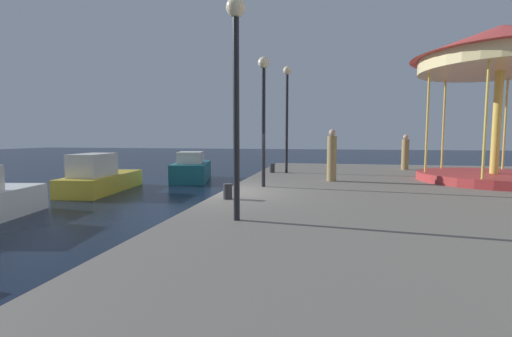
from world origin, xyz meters
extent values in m
plane|color=black|center=(0.00, 0.00, 0.00)|extent=(120.00, 120.00, 0.00)
cube|color=slate|center=(6.63, 0.00, 0.40)|extent=(13.26, 23.21, 0.80)
cube|color=#19606B|center=(-4.27, 8.30, 0.50)|extent=(2.69, 4.38, 1.00)
cube|color=beige|center=(-4.19, 7.97, 1.30)|extent=(1.63, 2.04, 0.61)
cube|color=#4C6070|center=(-4.40, 8.84, 1.43)|extent=(1.05, 0.35, 0.27)
cube|color=gold|center=(-6.72, 3.89, 0.38)|extent=(2.25, 4.86, 0.76)
cube|color=beige|center=(-6.63, 3.16, 1.23)|extent=(1.43, 2.19, 0.95)
cube|color=#4C6070|center=(-6.75, 4.18, 1.42)|extent=(1.02, 0.22, 0.43)
cylinder|color=#B23333|center=(8.94, 4.02, 0.95)|extent=(5.09, 5.09, 0.30)
cylinder|color=gold|center=(8.94, 4.02, 2.91)|extent=(0.28, 0.28, 3.61)
cylinder|color=#F2E099|center=(8.94, 4.02, 4.96)|extent=(5.30, 5.30, 0.50)
cone|color=#C63D38|center=(8.94, 4.02, 5.75)|extent=(5.89, 5.89, 1.07)
cylinder|color=gold|center=(10.09, 6.01, 2.91)|extent=(0.08, 0.08, 3.61)
cylinder|color=gold|center=(7.80, 6.01, 2.91)|extent=(0.08, 0.08, 3.61)
cylinder|color=gold|center=(6.65, 4.02, 2.91)|extent=(0.08, 0.08, 3.61)
cylinder|color=gold|center=(7.80, 2.03, 2.91)|extent=(0.08, 0.08, 3.61)
cylinder|color=black|center=(1.34, -3.48, 2.71)|extent=(0.12, 0.12, 3.81)
sphere|color=#F9E5B2|center=(1.34, -3.48, 4.79)|extent=(0.36, 0.36, 0.36)
cylinder|color=black|center=(1.04, 1.16, 2.68)|extent=(0.12, 0.12, 3.77)
sphere|color=#F9E5B2|center=(1.04, 1.16, 4.75)|extent=(0.36, 0.36, 0.36)
cylinder|color=black|center=(1.27, 5.80, 2.98)|extent=(0.12, 0.12, 4.35)
sphere|color=#F9E5B2|center=(1.27, 5.80, 5.33)|extent=(0.36, 0.36, 0.36)
cylinder|color=#2D2D33|center=(0.63, 5.72, 1.00)|extent=(0.24, 0.24, 0.40)
cylinder|color=#2D2D33|center=(0.53, -1.26, 1.00)|extent=(0.24, 0.24, 0.40)
cylinder|color=#937A4C|center=(3.22, 3.08, 1.62)|extent=(0.34, 0.34, 1.65)
sphere|color=tan|center=(3.22, 3.08, 2.57)|extent=(0.24, 0.24, 0.24)
cylinder|color=#937A4C|center=(6.83, 8.40, 1.55)|extent=(0.34, 0.34, 1.49)
sphere|color=tan|center=(6.83, 8.40, 2.41)|extent=(0.24, 0.24, 0.24)
camera|label=1|loc=(3.03, -9.99, 2.41)|focal=24.69mm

